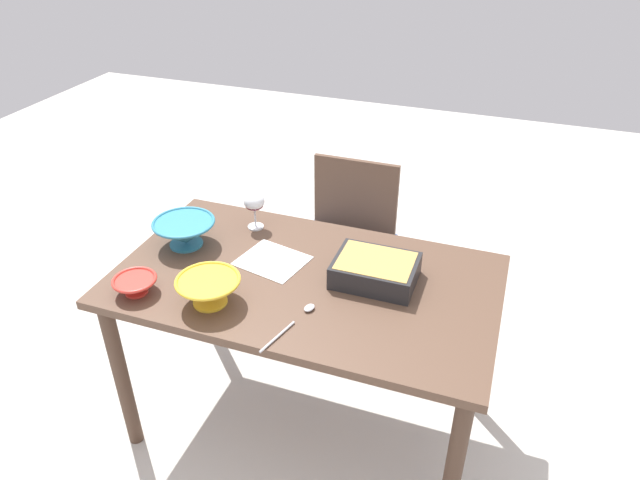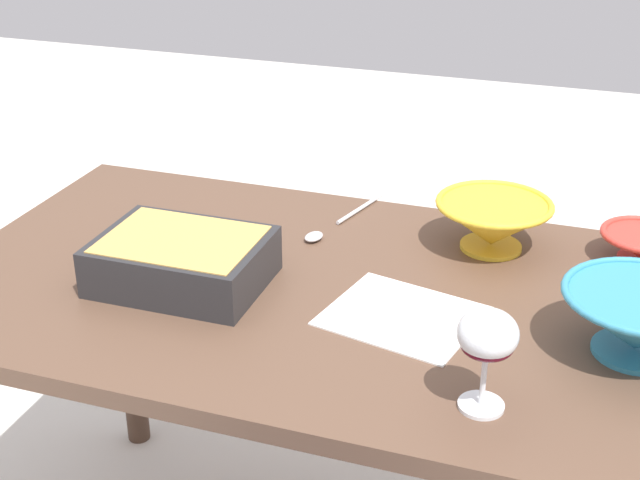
% 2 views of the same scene
% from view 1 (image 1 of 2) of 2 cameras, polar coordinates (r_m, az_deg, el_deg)
% --- Properties ---
extents(ground_plane, '(8.00, 8.00, 0.00)m').
position_cam_1_polar(ground_plane, '(2.58, -1.21, -17.02)').
color(ground_plane, beige).
extents(dining_table, '(1.36, 0.78, 0.73)m').
position_cam_1_polar(dining_table, '(2.13, -1.40, -5.69)').
color(dining_table, brown).
rests_on(dining_table, ground_plane).
extents(chair, '(0.44, 0.40, 0.82)m').
position_cam_1_polar(chair, '(2.83, 2.74, 0.37)').
color(chair, '#334772').
rests_on(chair, ground_plane).
extents(wine_glass, '(0.08, 0.08, 0.15)m').
position_cam_1_polar(wine_glass, '(2.33, -6.46, 3.57)').
color(wine_glass, white).
rests_on(wine_glass, dining_table).
extents(casserole_dish, '(0.29, 0.22, 0.09)m').
position_cam_1_polar(casserole_dish, '(2.05, 5.44, -2.88)').
color(casserole_dish, '#262628').
rests_on(casserole_dish, dining_table).
extents(mixing_bowl, '(0.15, 0.15, 0.06)m').
position_cam_1_polar(mixing_bowl, '(2.08, -17.63, -4.15)').
color(mixing_bowl, red).
rests_on(mixing_bowl, dining_table).
extents(small_bowl, '(0.22, 0.22, 0.10)m').
position_cam_1_polar(small_bowl, '(1.96, -10.82, -4.78)').
color(small_bowl, yellow).
rests_on(small_bowl, dining_table).
extents(serving_bowl, '(0.24, 0.24, 0.11)m').
position_cam_1_polar(serving_bowl, '(2.29, -13.09, 0.79)').
color(serving_bowl, teal).
rests_on(serving_bowl, dining_table).
extents(serving_spoon, '(0.09, 0.27, 0.01)m').
position_cam_1_polar(serving_spoon, '(1.89, -2.16, -7.63)').
color(serving_spoon, silver).
rests_on(serving_spoon, dining_table).
extents(napkin, '(0.27, 0.25, 0.00)m').
position_cam_1_polar(napkin, '(2.17, -4.67, -2.02)').
color(napkin, white).
rests_on(napkin, dining_table).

